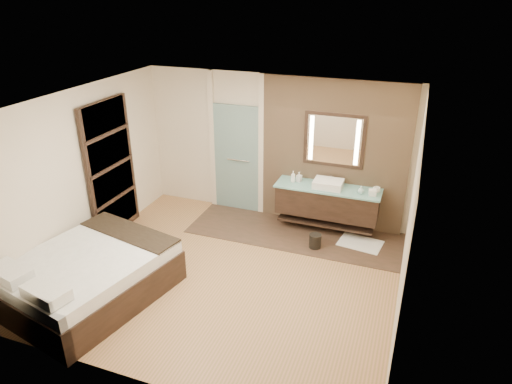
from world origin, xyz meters
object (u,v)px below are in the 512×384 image
at_px(bed, 89,276).
at_px(waste_bin, 315,241).
at_px(vanity, 327,201).
at_px(mirror_unit, 334,140).

height_order(bed, waste_bin, bed).
distance_m(bed, waste_bin, 3.63).
bearing_deg(vanity, bed, -131.81).
distance_m(vanity, waste_bin, 0.81).
bearing_deg(mirror_unit, waste_bin, -92.25).
distance_m(mirror_unit, bed, 4.50).
height_order(mirror_unit, bed, mirror_unit).
xyz_separation_m(vanity, bed, (-2.75, -3.08, -0.24)).
relative_size(bed, waste_bin, 9.63).
xyz_separation_m(mirror_unit, waste_bin, (-0.04, -0.91, -1.52)).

